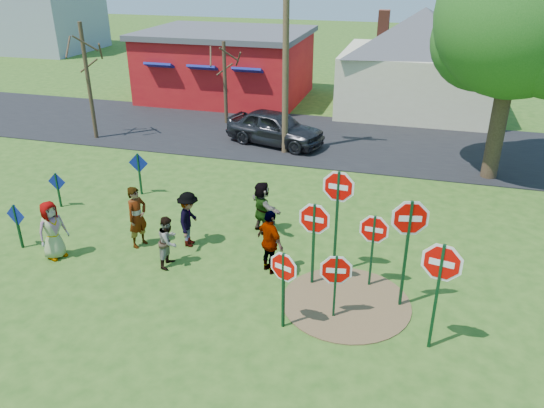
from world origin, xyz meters
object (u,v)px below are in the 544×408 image
Objects in this scene: stop_sign_c at (409,230)px; person_b at (137,217)px; stop_sign_b at (338,197)px; suv at (275,128)px; stop_sign_d at (374,234)px; utility_pole at (286,49)px; person_a at (52,230)px; stop_sign_a at (284,274)px; leafy_tree at (521,26)px.

stop_sign_c is 1.60× the size of person_b.
suv is at bearing 119.99° from stop_sign_b.
utility_pole is (-4.67, 9.32, 2.91)m from stop_sign_d.
suv is (3.43, 11.19, -0.06)m from person_a.
stop_sign_b is 10.87m from suv.
utility_pole reaches higher than stop_sign_d.
stop_sign_c is (2.57, 1.57, 0.66)m from stop_sign_a.
stop_sign_c is (1.83, -1.06, -0.16)m from stop_sign_b.
person_a reaches higher than suv.
leafy_tree reaches higher than person_b.
stop_sign_a is 1.21× the size of person_a.
stop_sign_a is at bearing -160.81° from stop_sign_c.
person_a is 11.71m from suv.
stop_sign_d reaches higher than suv.
leafy_tree is (10.60, 8.42, 4.69)m from person_b.
person_a is at bearing -142.42° from leafy_tree.
suv is 0.53× the size of utility_pole.
utility_pole is at bearing 175.98° from leafy_tree.
stop_sign_d is 0.25× the size of leafy_tree.
stop_sign_a is 7.17m from person_a.
stop_sign_a is at bearing -99.70° from stop_sign_b.
stop_sign_a is at bearing -148.80° from suv.
person_a is (-9.61, -0.28, -1.24)m from stop_sign_c.
suv is 10.46m from leafy_tree.
suv is at bearing 107.26° from stop_sign_c.
stop_sign_d is (1.00, -0.38, -0.74)m from stop_sign_b.
person_b reaches higher than person_a.
person_b is at bearing -103.32° from utility_pole.
suv is (-4.35, 9.85, -1.45)m from stop_sign_b.
stop_sign_b is 0.36× the size of leafy_tree.
stop_sign_a is 1.12× the size of person_b.
stop_sign_a is at bearing -122.97° from stop_sign_d.
stop_sign_c is at bearing -34.39° from stop_sign_d.
stop_sign_c is 1.73× the size of person_a.
stop_sign_b is at bearing -119.92° from leafy_tree.
stop_sign_a is 12.99m from leafy_tree.
stop_sign_d is 8.86m from person_a.
person_a is (-7.78, -1.34, -1.39)m from stop_sign_b.
stop_sign_a is at bearing -99.00° from person_b.
suv is (1.45, 9.94, -0.13)m from person_b.
stop_sign_a reaches higher than person_a.
stop_sign_b reaches higher than stop_sign_d.
stop_sign_b is 0.69× the size of suv.
stop_sign_c reaches higher than person_a.
stop_sign_c is at bearing -107.56° from leafy_tree.
person_a is at bearing -168.86° from stop_sign_d.
utility_pole reaches higher than stop_sign_c.
person_a is 0.21× the size of utility_pole.
stop_sign_d is (1.75, 2.25, 0.08)m from stop_sign_a.
leafy_tree is (4.80, 8.34, 3.37)m from stop_sign_b.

